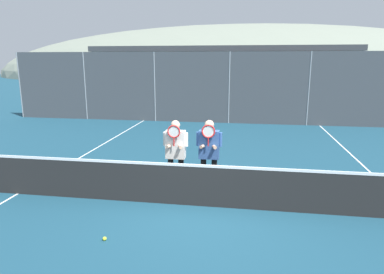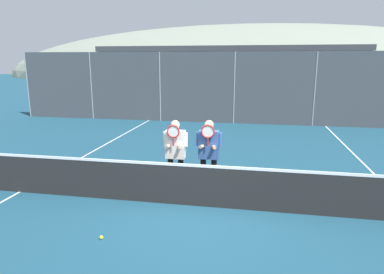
{
  "view_description": "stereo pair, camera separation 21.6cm",
  "coord_description": "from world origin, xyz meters",
  "px_view_note": "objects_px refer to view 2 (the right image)",
  "views": [
    {
      "loc": [
        0.87,
        -6.72,
        3.04
      ],
      "look_at": [
        -0.37,
        1.0,
        1.27
      ],
      "focal_mm": 32.0,
      "sensor_mm": 36.0,
      "label": 1
    },
    {
      "loc": [
        1.08,
        -6.69,
        3.04
      ],
      "look_at": [
        -0.37,
        1.0,
        1.27
      ],
      "focal_mm": 32.0,
      "sensor_mm": 36.0,
      "label": 2
    }
  ],
  "objects_px": {
    "player_center_left": "(209,150)",
    "car_center": "(298,100)",
    "car_far_left": "(121,96)",
    "car_left_of_center": "(204,99)",
    "tennis_ball_on_court": "(101,237)",
    "player_leftmost": "(175,150)"
  },
  "relations": [
    {
      "from": "car_left_of_center",
      "to": "tennis_ball_on_court",
      "type": "relative_size",
      "value": 68.9
    },
    {
      "from": "player_leftmost",
      "to": "tennis_ball_on_court",
      "type": "relative_size",
      "value": 25.08
    },
    {
      "from": "car_left_of_center",
      "to": "player_leftmost",
      "type": "bearing_deg",
      "value": -84.5
    },
    {
      "from": "player_center_left",
      "to": "car_center",
      "type": "bearing_deg",
      "value": 74.66
    },
    {
      "from": "car_left_of_center",
      "to": "car_center",
      "type": "height_order",
      "value": "car_left_of_center"
    },
    {
      "from": "car_far_left",
      "to": "tennis_ball_on_court",
      "type": "distance_m",
      "value": 15.42
    },
    {
      "from": "car_left_of_center",
      "to": "tennis_ball_on_court",
      "type": "distance_m",
      "value": 14.24
    },
    {
      "from": "car_left_of_center",
      "to": "car_center",
      "type": "xyz_separation_m",
      "value": [
        5.16,
        0.16,
        -0.01
      ]
    },
    {
      "from": "player_center_left",
      "to": "car_far_left",
      "type": "height_order",
      "value": "car_far_left"
    },
    {
      "from": "player_leftmost",
      "to": "car_center",
      "type": "xyz_separation_m",
      "value": [
        4.02,
        11.96,
        -0.13
      ]
    },
    {
      "from": "car_far_left",
      "to": "player_center_left",
      "type": "bearing_deg",
      "value": -59.66
    },
    {
      "from": "car_center",
      "to": "player_center_left",
      "type": "bearing_deg",
      "value": -105.34
    },
    {
      "from": "player_leftmost",
      "to": "car_center",
      "type": "bearing_deg",
      "value": 71.41
    },
    {
      "from": "car_far_left",
      "to": "car_center",
      "type": "xyz_separation_m",
      "value": [
        10.23,
        -0.03,
        -0.02
      ]
    },
    {
      "from": "player_center_left",
      "to": "car_center",
      "type": "xyz_separation_m",
      "value": [
        3.26,
        11.88,
        -0.15
      ]
    },
    {
      "from": "player_center_left",
      "to": "car_left_of_center",
      "type": "bearing_deg",
      "value": 99.22
    },
    {
      "from": "tennis_ball_on_court",
      "to": "player_center_left",
      "type": "bearing_deg",
      "value": 58.59
    },
    {
      "from": "player_center_left",
      "to": "car_left_of_center",
      "type": "distance_m",
      "value": 11.88
    },
    {
      "from": "car_left_of_center",
      "to": "tennis_ball_on_court",
      "type": "xyz_separation_m",
      "value": [
        0.38,
        -14.21,
        -0.86
      ]
    },
    {
      "from": "car_center",
      "to": "tennis_ball_on_court",
      "type": "relative_size",
      "value": 67.56
    },
    {
      "from": "car_left_of_center",
      "to": "car_center",
      "type": "relative_size",
      "value": 1.02
    },
    {
      "from": "player_leftmost",
      "to": "car_left_of_center",
      "type": "relative_size",
      "value": 0.36
    }
  ]
}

